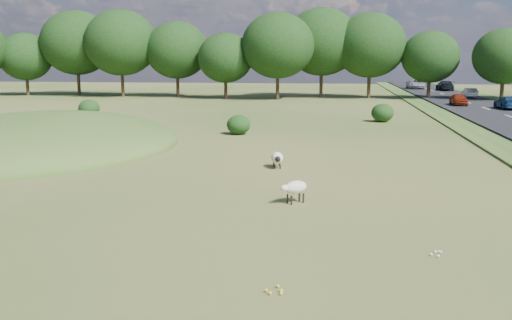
{
  "coord_description": "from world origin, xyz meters",
  "views": [
    {
      "loc": [
        5.2,
        -18.96,
        5.15
      ],
      "look_at": [
        2.0,
        4.0,
        1.0
      ],
      "focal_mm": 40.0,
      "sensor_mm": 36.0,
      "label": 1
    }
  ],
  "objects_px": {
    "car_2": "(445,86)",
    "car_3": "(470,93)",
    "car_0": "(415,84)",
    "car_1": "(508,103)",
    "sheep_2": "(277,158)",
    "sheep_0": "(295,188)",
    "car_7": "(459,99)"
  },
  "relations": [
    {
      "from": "car_2",
      "to": "car_3",
      "type": "relative_size",
      "value": 1.39
    },
    {
      "from": "car_0",
      "to": "car_1",
      "type": "distance_m",
      "value": 37.94
    },
    {
      "from": "car_1",
      "to": "car_2",
      "type": "bearing_deg",
      "value": -90.0
    },
    {
      "from": "sheep_2",
      "to": "car_1",
      "type": "distance_m",
      "value": 37.56
    },
    {
      "from": "sheep_0",
      "to": "car_3",
      "type": "height_order",
      "value": "car_3"
    },
    {
      "from": "sheep_0",
      "to": "car_1",
      "type": "distance_m",
      "value": 42.78
    },
    {
      "from": "car_3",
      "to": "car_7",
      "type": "distance_m",
      "value": 12.73
    },
    {
      "from": "car_0",
      "to": "car_7",
      "type": "distance_m",
      "value": 33.69
    },
    {
      "from": "car_0",
      "to": "car_3",
      "type": "distance_m",
      "value": 21.88
    },
    {
      "from": "sheep_2",
      "to": "car_3",
      "type": "xyz_separation_m",
      "value": [
        19.39,
        48.37,
        0.38
      ]
    },
    {
      "from": "car_3",
      "to": "car_2",
      "type": "bearing_deg",
      "value": -90.0
    },
    {
      "from": "sheep_0",
      "to": "sheep_2",
      "type": "relative_size",
      "value": 0.8
    },
    {
      "from": "car_3",
      "to": "sheep_2",
      "type": "bearing_deg",
      "value": 68.16
    },
    {
      "from": "car_3",
      "to": "car_7",
      "type": "xyz_separation_m",
      "value": [
        -3.8,
        -12.15,
        0.0
      ]
    },
    {
      "from": "sheep_0",
      "to": "car_1",
      "type": "height_order",
      "value": "car_1"
    },
    {
      "from": "car_0",
      "to": "car_3",
      "type": "height_order",
      "value": "car_0"
    },
    {
      "from": "sheep_2",
      "to": "car_1",
      "type": "height_order",
      "value": "car_1"
    },
    {
      "from": "car_0",
      "to": "car_7",
      "type": "bearing_deg",
      "value": -90.0
    },
    {
      "from": "car_3",
      "to": "car_7",
      "type": "relative_size",
      "value": 1.03
    },
    {
      "from": "sheep_2",
      "to": "car_3",
      "type": "bearing_deg",
      "value": 148.8
    },
    {
      "from": "car_7",
      "to": "car_3",
      "type": "bearing_deg",
      "value": 72.63
    },
    {
      "from": "sheep_0",
      "to": "sheep_2",
      "type": "bearing_deg",
      "value": -121.3
    },
    {
      "from": "car_2",
      "to": "car_1",
      "type": "bearing_deg",
      "value": 90.0
    },
    {
      "from": "sheep_2",
      "to": "car_1",
      "type": "xyz_separation_m",
      "value": [
        19.39,
        32.17,
        0.4
      ]
    },
    {
      "from": "sheep_0",
      "to": "car_2",
      "type": "relative_size",
      "value": 0.21
    },
    {
      "from": "car_2",
      "to": "sheep_2",
      "type": "bearing_deg",
      "value": 73.43
    },
    {
      "from": "sheep_0",
      "to": "car_0",
      "type": "xyz_separation_m",
      "value": [
        14.27,
        76.52,
        0.42
      ]
    },
    {
      "from": "car_3",
      "to": "car_7",
      "type": "height_order",
      "value": "car_7"
    },
    {
      "from": "car_0",
      "to": "car_1",
      "type": "relative_size",
      "value": 1.25
    },
    {
      "from": "sheep_2",
      "to": "car_1",
      "type": "relative_size",
      "value": 0.31
    },
    {
      "from": "car_0",
      "to": "car_1",
      "type": "bearing_deg",
      "value": -84.25
    },
    {
      "from": "car_0",
      "to": "car_1",
      "type": "height_order",
      "value": "car_0"
    }
  ]
}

